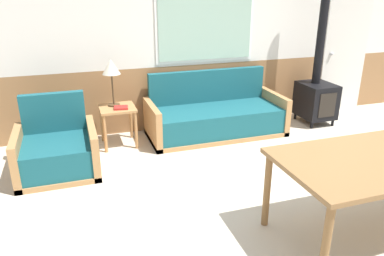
{
  "coord_description": "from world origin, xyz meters",
  "views": [
    {
      "loc": [
        -2.05,
        -2.51,
        2.01
      ],
      "look_at": [
        -0.84,
        1.15,
        0.53
      ],
      "focal_mm": 35.0,
      "sensor_mm": 36.0,
      "label": 1
    }
  ],
  "objects_px": {
    "couch": "(215,117)",
    "wood_stove": "(317,86)",
    "side_table": "(118,115)",
    "armchair": "(57,152)",
    "table_lamp": "(111,69)"
  },
  "relations": [
    {
      "from": "couch",
      "to": "wood_stove",
      "type": "bearing_deg",
      "value": -0.89
    },
    {
      "from": "couch",
      "to": "side_table",
      "type": "height_order",
      "value": "couch"
    },
    {
      "from": "couch",
      "to": "armchair",
      "type": "distance_m",
      "value": 2.19
    },
    {
      "from": "couch",
      "to": "table_lamp",
      "type": "bearing_deg",
      "value": 175.26
    },
    {
      "from": "couch",
      "to": "wood_stove",
      "type": "xyz_separation_m",
      "value": [
        1.64,
        -0.03,
        0.32
      ]
    },
    {
      "from": "table_lamp",
      "to": "armchair",
      "type": "bearing_deg",
      "value": -139.27
    },
    {
      "from": "armchair",
      "to": "couch",
      "type": "bearing_deg",
      "value": 1.02
    },
    {
      "from": "couch",
      "to": "wood_stove",
      "type": "height_order",
      "value": "wood_stove"
    },
    {
      "from": "side_table",
      "to": "table_lamp",
      "type": "bearing_deg",
      "value": 110.94
    },
    {
      "from": "side_table",
      "to": "wood_stove",
      "type": "xyz_separation_m",
      "value": [
        3.0,
        -0.06,
        0.15
      ]
    },
    {
      "from": "table_lamp",
      "to": "wood_stove",
      "type": "relative_size",
      "value": 0.24
    },
    {
      "from": "armchair",
      "to": "wood_stove",
      "type": "xyz_separation_m",
      "value": [
        3.76,
        0.49,
        0.33
      ]
    },
    {
      "from": "armchair",
      "to": "wood_stove",
      "type": "bearing_deg",
      "value": -5.23
    },
    {
      "from": "couch",
      "to": "armchair",
      "type": "height_order",
      "value": "couch"
    },
    {
      "from": "table_lamp",
      "to": "wood_stove",
      "type": "bearing_deg",
      "value": -2.66
    }
  ]
}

